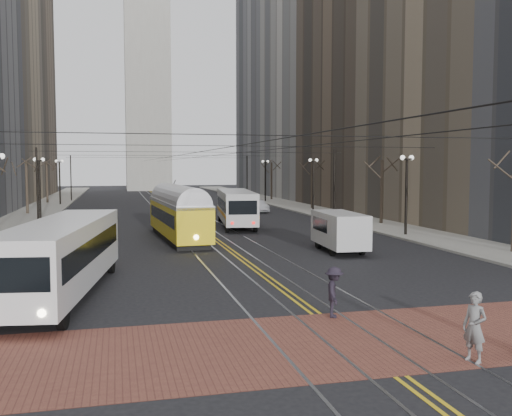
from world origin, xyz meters
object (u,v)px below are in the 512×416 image
sedan_grey (237,212)px  pedestrian_b (475,327)px  sedan_silver (257,206)px  clock_tower (146,15)px  transit_bus (63,259)px  pedestrian_d (334,292)px  rear_bus (236,209)px  cargo_van (339,232)px  streetcar (178,218)px

sedan_grey → pedestrian_b: 41.19m
sedan_grey → sedan_silver: bearing=63.3°
clock_tower → transit_bus: bearing=-95.1°
pedestrian_b → pedestrian_d: pedestrian_b is taller
sedan_silver → pedestrian_b: bearing=-103.3°
rear_bus → sedan_silver: size_ratio=2.78×
sedan_silver → pedestrian_b: size_ratio=2.23×
rear_bus → cargo_van: bearing=-72.3°
transit_bus → sedan_silver: size_ratio=2.87×
cargo_van → pedestrian_d: size_ratio=3.09×
rear_bus → pedestrian_d: size_ratio=6.69×
clock_tower → streetcar: size_ratio=5.29×
pedestrian_b → sedan_grey: bearing=156.6°
rear_bus → cargo_van: size_ratio=2.17×
transit_bus → cargo_van: (14.92, 8.18, -0.31)m
streetcar → pedestrian_b: bearing=-83.3°
clock_tower → rear_bus: (3.17, -74.25, -34.46)m
pedestrian_d → pedestrian_b: bearing=-139.5°
rear_bus → sedan_grey: bearing=84.4°
clock_tower → transit_bus: 104.23m
cargo_van → streetcar: bearing=140.9°
sedan_silver → transit_bus: bearing=-120.8°
streetcar → sedan_silver: size_ratio=3.02×
cargo_van → rear_bus: bearing=104.9°
sedan_grey → pedestrian_b: pedestrian_b is taller
pedestrian_b → clock_tower: bearing=161.0°
sedan_grey → pedestrian_b: bearing=-90.8°
transit_bus → streetcar: 17.42m
sedan_silver → clock_tower: bearing=91.7°
clock_tower → sedan_grey: size_ratio=16.85×
clock_tower → cargo_van: clock_tower is taller
transit_bus → sedan_silver: bearing=73.9°
pedestrian_b → transit_bus: bearing=-153.7°
sedan_silver → pedestrian_b: 48.16m
clock_tower → cargo_van: 96.50m
pedestrian_d → rear_bus: bearing=14.1°
clock_tower → streetcar: clock_tower is taller
streetcar → cargo_van: bearing=-46.5°
sedan_silver → pedestrian_d: bearing=-106.7°
streetcar → pedestrian_b: size_ratio=6.75×
pedestrian_b → streetcar: bearing=170.1°
sedan_silver → streetcar: bearing=-123.6°
transit_bus → pedestrian_d: size_ratio=6.90×
cargo_van → sedan_grey: size_ratio=1.35×
pedestrian_b → pedestrian_d: bearing=-179.2°
sedan_grey → clock_tower: bearing=96.4°
pedestrian_b → pedestrian_d: size_ratio=1.08×
clock_tower → pedestrian_d: size_ratio=38.41×
clock_tower → pedestrian_d: clock_tower is taller
transit_bus → pedestrian_d: 10.72m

